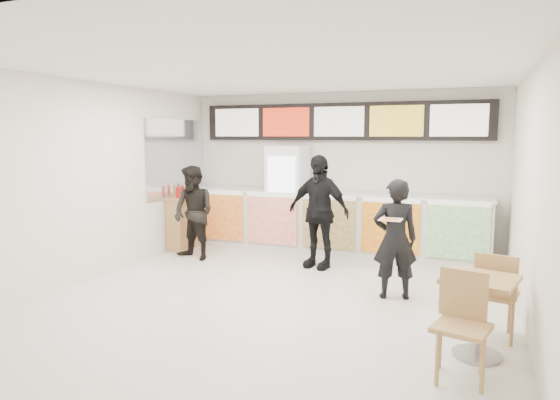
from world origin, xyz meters
The scene contains 15 objects.
floor centered at (0.00, 0.00, 0.00)m, with size 7.00×7.00×0.00m, color beige.
ceiling centered at (0.00, 0.00, 3.00)m, with size 7.00×7.00×0.00m, color white.
wall_back centered at (0.00, 3.50, 1.50)m, with size 6.00×6.00×0.00m, color silver.
wall_left centered at (-3.00, 0.00, 1.50)m, with size 7.00×7.00×0.00m, color silver.
wall_right centered at (3.00, 0.00, 1.50)m, with size 7.00×7.00×0.00m, color silver.
service_counter centered at (0.00, 3.09, 0.57)m, with size 5.56×0.77×1.14m.
menu_board centered at (0.00, 3.41, 2.45)m, with size 5.50×0.14×0.70m.
drinks_fridge centered at (-0.93, 3.11, 1.00)m, with size 0.70×0.67×2.00m.
mirror_panel centered at (-2.99, 2.45, 1.75)m, with size 0.01×2.00×1.50m, color #B2B7BF.
customer_main centered at (1.45, 0.81, 0.81)m, with size 0.59×0.39×1.63m, color black.
customer_left centered at (-2.19, 1.72, 0.83)m, with size 0.81×0.63×1.67m, color black.
customer_mid centered at (0.03, 1.98, 0.94)m, with size 1.10×0.46×1.88m, color black.
pizza_slice centered at (1.45, 0.36, 1.16)m, with size 0.36×0.36×0.02m.
cafe_table centered at (2.50, -0.73, 0.56)m, with size 0.86×1.71×0.97m.
condiment_ledge centered at (-2.82, 2.44, 0.52)m, with size 0.37×0.91×1.21m.
Camera 1 is at (2.37, -5.86, 2.19)m, focal length 32.00 mm.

